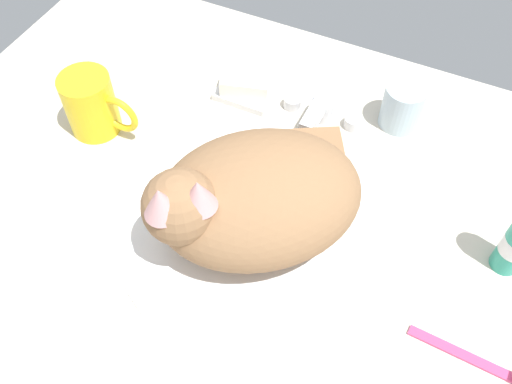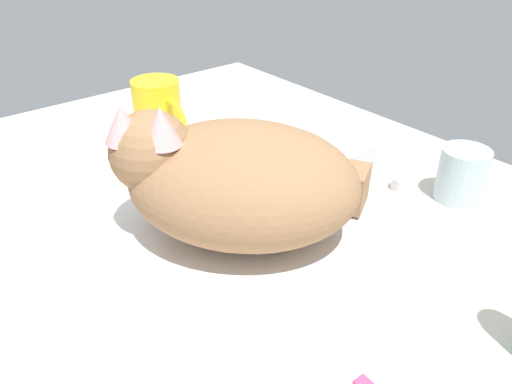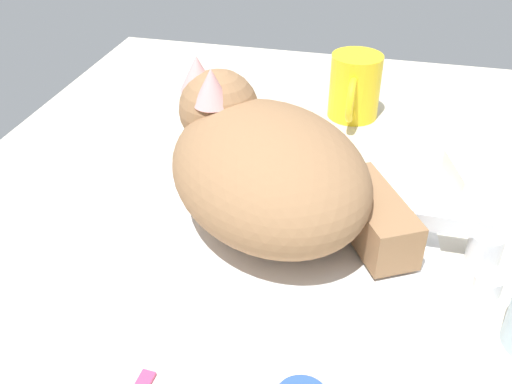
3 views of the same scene
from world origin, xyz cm
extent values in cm
cube|color=beige|center=(0.00, 0.00, -1.50)|extent=(110.00, 82.50, 3.00)
cylinder|color=white|center=(0.00, 0.00, 0.45)|extent=(37.46, 37.46, 0.90)
cylinder|color=silver|center=(0.00, 23.03, 1.59)|extent=(3.60, 3.60, 3.18)
cube|color=silver|center=(0.00, 19.20, 4.18)|extent=(2.00, 7.66, 2.00)
cylinder|color=silver|center=(-5.01, 23.03, 0.90)|extent=(2.80, 2.80, 1.80)
cylinder|color=silver|center=(5.01, 23.03, 0.90)|extent=(2.80, 2.80, 1.80)
ellipsoid|color=#936B47|center=(0.00, 0.00, 7.24)|extent=(32.26, 31.48, 12.66)
sphere|color=#936B47|center=(-6.46, -7.30, 10.72)|extent=(12.85, 12.85, 9.12)
ellipsoid|color=white|center=(-5.06, -6.13, 8.82)|extent=(7.77, 7.65, 5.02)
cone|color=#DB9E9E|center=(-3.86, -7.21, 14.59)|extent=(5.78, 5.78, 4.11)
cone|color=#DB9E9E|center=(-7.01, -9.84, 14.59)|extent=(5.78, 5.78, 4.11)
cube|color=#936B47|center=(-0.21, 11.29, 3.43)|extent=(13.87, 10.75, 5.04)
ellipsoid|color=white|center=(-9.40, 4.26, 3.17)|extent=(6.61, 6.35, 4.54)
cylinder|color=yellow|center=(-30.21, 6.34, 4.78)|extent=(7.48, 7.48, 9.56)
torus|color=yellow|center=(-25.27, 6.34, 4.78)|extent=(6.35, 1.00, 6.35)
cylinder|color=silver|center=(11.00, 26.78, 3.52)|extent=(6.12, 6.12, 7.04)
cube|color=white|center=(-12.67, 22.03, 0.60)|extent=(9.00, 6.40, 1.20)
cube|color=white|center=(-12.67, 22.03, 2.52)|extent=(8.38, 6.15, 2.64)
camera|label=1|loc=(17.05, -36.92, 63.31)|focal=39.63mm
camera|label=2|loc=(38.63, -29.61, 35.10)|focal=35.90mm
camera|label=3|loc=(50.82, 10.92, 39.91)|focal=40.78mm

